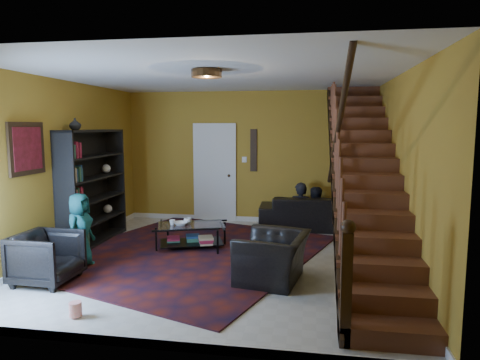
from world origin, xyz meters
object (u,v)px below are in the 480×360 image
at_px(armchair_right, 273,257).
at_px(coffee_table, 191,235).
at_px(armchair_left, 47,258).
at_px(bookshelf, 94,189).
at_px(sofa, 317,212).

xyz_separation_m(armchair_right, coffee_table, (-1.49, 1.29, -0.08)).
bearing_deg(armchair_left, bookshelf, 12.36).
bearing_deg(armchair_left, sofa, -42.16).
height_order(bookshelf, armchair_left, bookshelf).
distance_m(bookshelf, armchair_left, 2.08).
height_order(bookshelf, sofa, bookshelf).
distance_m(armchair_right, coffee_table, 1.98).
height_order(bookshelf, armchair_right, bookshelf).
height_order(armchair_left, armchair_right, armchair_left).
relative_size(sofa, armchair_right, 2.32).
distance_m(sofa, coffee_table, 2.77).
bearing_deg(bookshelf, sofa, 23.53).
bearing_deg(bookshelf, armchair_right, -22.85).
xyz_separation_m(sofa, armchair_left, (-3.55, -3.65, 0.01)).
xyz_separation_m(armchair_left, coffee_table, (1.44, 1.86, -0.11)).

